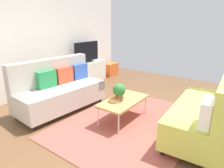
# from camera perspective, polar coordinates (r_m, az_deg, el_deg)

# --- Properties ---
(ground_plane) EXTENTS (7.68, 7.68, 0.00)m
(ground_plane) POSITION_cam_1_polar(r_m,az_deg,el_deg) (3.98, 4.11, -10.29)
(ground_plane) COLOR brown
(wall_far) EXTENTS (6.40, 0.12, 2.90)m
(wall_far) POSITION_cam_1_polar(r_m,az_deg,el_deg) (5.55, -21.36, 12.14)
(wall_far) COLOR white
(wall_far) RESTS_ON ground_plane
(area_rug) EXTENTS (2.90, 2.20, 0.01)m
(area_rug) POSITION_cam_1_polar(r_m,az_deg,el_deg) (3.85, 5.38, -11.19)
(area_rug) COLOR #9E4C42
(area_rug) RESTS_ON ground_plane
(couch_beige) EXTENTS (1.95, 0.95, 1.10)m
(couch_beige) POSITION_cam_1_polar(r_m,az_deg,el_deg) (4.44, -15.00, -1.50)
(couch_beige) COLOR #B2ADA3
(couch_beige) RESTS_ON ground_plane
(couch_green) EXTENTS (1.95, 0.95, 1.10)m
(couch_green) POSITION_cam_1_polar(r_m,az_deg,el_deg) (3.59, 25.66, -7.46)
(couch_green) COLOR #C1CC51
(couch_green) RESTS_ON ground_plane
(coffee_table) EXTENTS (1.10, 0.56, 0.42)m
(coffee_table) POSITION_cam_1_polar(r_m,az_deg,el_deg) (3.82, 3.36, -4.97)
(coffee_table) COLOR #B7844C
(coffee_table) RESTS_ON ground_plane
(tv_console) EXTENTS (1.40, 0.44, 0.64)m
(tv_console) POSITION_cam_1_polar(r_m,az_deg,el_deg) (6.43, -7.23, 3.50)
(tv_console) COLOR silver
(tv_console) RESTS_ON ground_plane
(tv) EXTENTS (1.00, 0.20, 0.64)m
(tv) POSITION_cam_1_polar(r_m,az_deg,el_deg) (6.29, -7.31, 9.07)
(tv) COLOR black
(tv) RESTS_ON tv_console
(storage_trunk) EXTENTS (0.52, 0.40, 0.44)m
(storage_trunk) POSITION_cam_1_polar(r_m,az_deg,el_deg) (7.20, -0.60, 4.32)
(storage_trunk) COLOR orange
(storage_trunk) RESTS_ON ground_plane
(potted_plant) EXTENTS (0.24, 0.24, 0.34)m
(potted_plant) POSITION_cam_1_polar(r_m,az_deg,el_deg) (3.70, 2.06, -2.11)
(potted_plant) COLOR brown
(potted_plant) RESTS_ON coffee_table
(table_book_0) EXTENTS (0.27, 0.22, 0.03)m
(table_book_0) POSITION_cam_1_polar(r_m,az_deg,el_deg) (3.77, 1.40, -4.55)
(table_book_0) COLOR silver
(table_book_0) RESTS_ON coffee_table
(table_book_1) EXTENTS (0.24, 0.18, 0.03)m
(table_book_1) POSITION_cam_1_polar(r_m,az_deg,el_deg) (3.76, 1.40, -4.14)
(table_book_1) COLOR orange
(table_book_1) RESTS_ON table_book_0
(vase_0) EXTENTS (0.10, 0.10, 0.12)m
(vase_0) POSITION_cam_1_polar(r_m,az_deg,el_deg) (5.98, -11.54, 6.00)
(vase_0) COLOR #B24C4C
(vase_0) RESTS_ON tv_console
(vase_1) EXTENTS (0.09, 0.09, 0.13)m
(vase_1) POSITION_cam_1_polar(r_m,az_deg,el_deg) (6.09, -10.40, 6.31)
(vase_1) COLOR #33B29E
(vase_1) RESTS_ON tv_console
(bottle_0) EXTENTS (0.05, 0.05, 0.21)m
(bottle_0) POSITION_cam_1_polar(r_m,az_deg,el_deg) (6.12, -8.82, 6.83)
(bottle_0) COLOR gold
(bottle_0) RESTS_ON tv_console
(bottle_1) EXTENTS (0.05, 0.05, 0.15)m
(bottle_1) POSITION_cam_1_polar(r_m,az_deg,el_deg) (6.20, -8.14, 6.71)
(bottle_1) COLOR purple
(bottle_1) RESTS_ON tv_console
(bottle_2) EXTENTS (0.05, 0.05, 0.15)m
(bottle_2) POSITION_cam_1_polar(r_m,az_deg,el_deg) (6.27, -7.47, 6.83)
(bottle_2) COLOR #262626
(bottle_2) RESTS_ON tv_console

